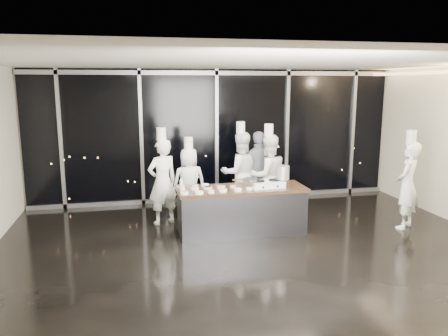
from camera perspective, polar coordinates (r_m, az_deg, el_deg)
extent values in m
plane|color=black|center=(7.80, 3.93, -10.52)|extent=(9.00, 9.00, 0.00)
cube|color=beige|center=(10.74, -1.08, 4.27)|extent=(9.00, 0.02, 3.20)
cube|color=beige|center=(4.21, 17.46, -6.90)|extent=(9.00, 0.02, 3.20)
cube|color=white|center=(7.26, 4.27, 13.68)|extent=(9.00, 7.00, 0.02)
cube|color=black|center=(10.68, -1.02, 4.23)|extent=(8.90, 0.04, 3.18)
cube|color=gray|center=(10.56, -1.00, 12.31)|extent=(8.90, 0.08, 0.10)
cube|color=gray|center=(10.92, -0.94, -3.90)|extent=(8.90, 0.08, 0.10)
cube|color=gray|center=(10.55, -20.57, 3.45)|extent=(0.08, 0.08, 3.20)
cube|color=gray|center=(10.44, -10.74, 3.88)|extent=(0.08, 0.08, 3.20)
cube|color=gray|center=(10.63, -0.97, 4.20)|extent=(0.08, 0.08, 3.20)
cube|color=gray|center=(11.11, 8.21, 4.38)|extent=(0.08, 0.08, 3.20)
cube|color=gray|center=(11.85, 16.43, 4.46)|extent=(0.08, 0.08, 3.20)
cube|color=#37373C|center=(8.48, 2.30, -5.71)|extent=(2.40, 0.80, 0.84)
cube|color=#42291C|center=(8.36, 2.32, -2.76)|extent=(2.46, 0.86, 0.06)
cube|color=white|center=(8.41, 5.59, -2.10)|extent=(0.66, 0.43, 0.12)
cylinder|color=black|center=(8.34, 4.60, -1.70)|extent=(0.23, 0.23, 0.02)
cylinder|color=black|center=(8.45, 6.58, -1.57)|extent=(0.23, 0.23, 0.02)
cylinder|color=black|center=(8.17, 5.16, -2.54)|extent=(0.04, 0.02, 0.04)
cylinder|color=black|center=(8.28, 7.04, -2.40)|extent=(0.04, 0.02, 0.04)
cylinder|color=slate|center=(8.28, 3.43, -1.53)|extent=(0.30, 0.30, 0.05)
cube|color=#4C2B14|center=(8.21, 1.84, -1.57)|extent=(0.21, 0.04, 0.02)
cylinder|color=silver|center=(8.48, 7.65, -0.58)|extent=(0.28, 0.28, 0.26)
cylinder|color=white|center=(7.88, -5.21, -3.25)|extent=(0.15, 0.15, 0.04)
cylinder|color=orange|center=(7.88, -5.21, -3.14)|extent=(0.12, 0.12, 0.01)
cylinder|color=white|center=(8.15, -5.47, -2.78)|extent=(0.11, 0.11, 0.04)
cylinder|color=#C8C68D|center=(8.15, -5.47, -2.67)|extent=(0.09, 0.09, 0.01)
cylinder|color=white|center=(8.41, -5.72, -2.36)|extent=(0.17, 0.17, 0.04)
cylinder|color=#31200E|center=(8.40, -5.72, -2.25)|extent=(0.14, 0.14, 0.01)
cylinder|color=white|center=(7.88, -3.25, -3.24)|extent=(0.16, 0.16, 0.04)
cylinder|color=silver|center=(7.87, -3.26, -3.12)|extent=(0.13, 0.13, 0.01)
cylinder|color=white|center=(8.16, -3.84, -2.75)|extent=(0.15, 0.15, 0.04)
cylinder|color=tan|center=(8.15, -3.84, -2.63)|extent=(0.13, 0.13, 0.01)
cylinder|color=white|center=(8.42, -3.82, -2.31)|extent=(0.12, 0.12, 0.04)
cylinder|color=brown|center=(8.42, -3.82, -2.20)|extent=(0.10, 0.10, 0.01)
cylinder|color=white|center=(7.95, -1.70, -3.09)|extent=(0.12, 0.12, 0.04)
cylinder|color=#F17363|center=(7.95, -1.70, -2.97)|extent=(0.10, 0.10, 0.01)
cylinder|color=white|center=(8.23, -2.13, -2.61)|extent=(0.16, 0.16, 0.04)
cylinder|color=black|center=(8.22, -2.13, -2.50)|extent=(0.13, 0.13, 0.01)
cylinder|color=white|center=(8.44, -2.49, -2.26)|extent=(0.14, 0.14, 0.04)
cylinder|color=white|center=(8.44, -2.49, -2.15)|extent=(0.12, 0.12, 0.01)
cylinder|color=white|center=(8.04, -0.16, -2.93)|extent=(0.16, 0.16, 0.04)
cylinder|color=#ACA044|center=(8.03, -0.16, -2.81)|extent=(0.13, 0.13, 0.01)
cylinder|color=white|center=(8.29, -0.39, -2.50)|extent=(0.16, 0.16, 0.04)
cylinder|color=#9B7459|center=(8.29, -0.39, -2.39)|extent=(0.13, 0.13, 0.01)
cylinder|color=white|center=(8.09, 1.82, -2.85)|extent=(0.14, 0.14, 0.04)
cylinder|color=beige|center=(8.08, 1.82, -2.74)|extent=(0.12, 0.12, 0.01)
cylinder|color=white|center=(8.34, 1.18, -2.42)|extent=(0.11, 0.11, 0.04)
cylinder|color=#9E6C47|center=(8.34, 1.18, -2.31)|extent=(0.09, 0.09, 0.01)
cylinder|color=white|center=(8.19, 3.32, -2.68)|extent=(0.12, 0.12, 0.04)
cylinder|color=#D79047|center=(8.19, 3.33, -2.57)|extent=(0.10, 0.10, 0.01)
cylinder|color=white|center=(8.28, -5.61, -2.15)|extent=(0.06, 0.06, 0.16)
cone|color=white|center=(8.26, -5.62, -1.43)|extent=(0.05, 0.05, 0.05)
imported|color=white|center=(8.99, -8.03, -1.81)|extent=(0.76, 0.65, 1.76)
cylinder|color=white|center=(8.83, -8.20, 4.41)|extent=(0.25, 0.25, 0.26)
imported|color=white|center=(9.48, -4.58, -1.86)|extent=(0.80, 0.58, 1.51)
cylinder|color=white|center=(9.33, -4.66, 3.27)|extent=(0.21, 0.21, 0.26)
imported|color=white|center=(9.68, 2.14, -0.63)|extent=(0.92, 0.73, 1.81)
cylinder|color=white|center=(9.53, 2.18, 5.31)|extent=(0.20, 0.20, 0.26)
imported|color=#141C38|center=(9.74, 4.63, -0.55)|extent=(1.13, 0.60, 1.83)
imported|color=white|center=(9.47, 5.75, -1.03)|extent=(0.96, 0.80, 1.79)
cylinder|color=white|center=(9.31, 5.87, 4.96)|extent=(0.22, 0.22, 0.26)
imported|color=white|center=(9.37, 22.82, -2.11)|extent=(0.76, 0.73, 1.74)
cylinder|color=white|center=(9.21, 23.26, 3.78)|extent=(0.27, 0.27, 0.26)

